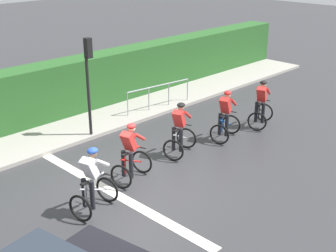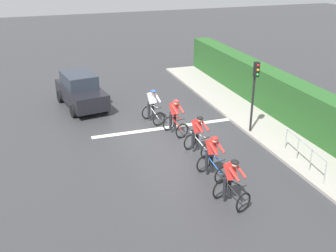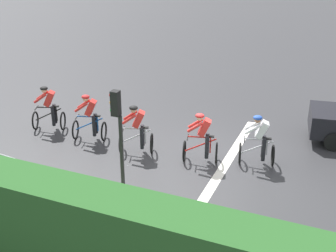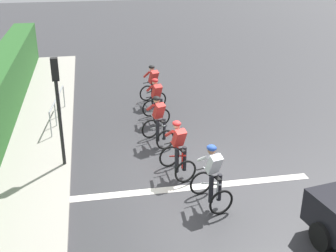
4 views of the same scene
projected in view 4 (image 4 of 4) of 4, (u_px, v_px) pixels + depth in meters
The scene contains 10 objects.
ground_plane at pixel (183, 174), 12.63m from camera, with size 80.00×80.00×0.00m, color #333335.
sidewalk_kerb at pixel (26, 155), 13.63m from camera, with size 2.80×24.77×0.12m, color #9E998E.
road_marking_stop_line at pixel (189, 188), 11.95m from camera, with size 7.00×0.30×0.01m, color silver.
cyclist_lead at pixel (153, 86), 17.66m from camera, with size 1.02×1.25×1.66m.
cyclist_second at pixel (156, 102), 15.99m from camera, with size 0.95×1.22×1.66m.
cyclist_mid at pixel (158, 122), 14.21m from camera, with size 1.01×1.25×1.66m.
cyclist_fourth at pixel (178, 150), 12.30m from camera, with size 0.94×1.22×1.66m.
cyclist_trailing at pixel (212, 178), 10.88m from camera, with size 0.93×1.22×1.66m.
traffic_light_near_crossing at pixel (58, 97), 12.20m from camera, with size 0.20×0.31×3.34m.
pedestrian_railing_kerbside at pixel (57, 104), 15.82m from camera, with size 0.39×2.93×1.03m.
Camera 4 is at (-2.47, -10.77, 6.30)m, focal length 46.18 mm.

